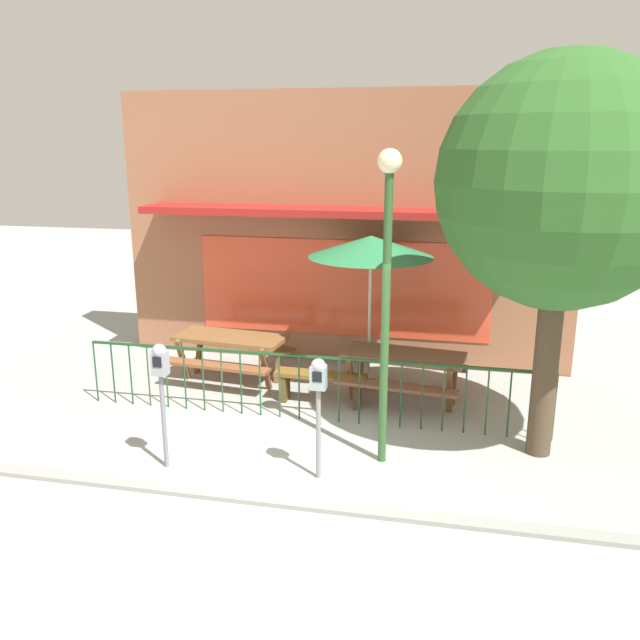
# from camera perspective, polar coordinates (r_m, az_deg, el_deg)

# --- Properties ---
(ground) EXTENTS (40.00, 40.00, 0.00)m
(ground) POSITION_cam_1_polar(r_m,az_deg,el_deg) (7.93, -4.03, -13.97)
(ground) COLOR #989E99
(pub_storefront) EXTENTS (7.90, 1.34, 4.69)m
(pub_storefront) POSITION_cam_1_polar(r_m,az_deg,el_deg) (11.61, 2.15, 7.80)
(pub_storefront) COLOR brown
(pub_storefront) RESTS_ON ground
(patio_fence_front) EXTENTS (6.66, 0.04, 0.97)m
(patio_fence_front) POSITION_cam_1_polar(r_m,az_deg,el_deg) (9.29, -0.97, -4.86)
(patio_fence_front) COLOR #194320
(patio_fence_front) RESTS_ON ground
(picnic_table_left) EXTENTS (1.94, 1.56, 0.79)m
(picnic_table_left) POSITION_cam_1_polar(r_m,az_deg,el_deg) (10.89, -7.76, -2.19)
(picnic_table_left) COLOR brown
(picnic_table_left) RESTS_ON ground
(picnic_table_right) EXTENTS (1.95, 1.57, 0.79)m
(picnic_table_right) POSITION_cam_1_polar(r_m,az_deg,el_deg) (10.01, 7.25, -3.77)
(picnic_table_right) COLOR brown
(picnic_table_right) RESTS_ON ground
(patio_umbrella) EXTENTS (1.94, 1.94, 2.45)m
(patio_umbrella) POSITION_cam_1_polar(r_m,az_deg,el_deg) (10.23, 4.43, 6.30)
(patio_umbrella) COLOR black
(patio_umbrella) RESTS_ON ground
(patio_bench) EXTENTS (1.41, 0.38, 0.48)m
(patio_bench) POSITION_cam_1_polar(r_m,az_deg,el_deg) (9.96, 0.06, -5.33)
(patio_bench) COLOR brown
(patio_bench) RESTS_ON ground
(parking_meter_near) EXTENTS (0.18, 0.17, 1.58)m
(parking_meter_near) POSITION_cam_1_polar(r_m,az_deg,el_deg) (8.01, -13.64, -4.49)
(parking_meter_near) COLOR slate
(parking_meter_near) RESTS_ON ground
(parking_meter_far) EXTENTS (0.18, 0.17, 1.49)m
(parking_meter_far) POSITION_cam_1_polar(r_m,az_deg,el_deg) (7.55, -0.14, -5.81)
(parking_meter_far) COLOR gray
(parking_meter_far) RESTS_ON ground
(street_tree) EXTENTS (2.94, 2.94, 4.87)m
(street_tree) POSITION_cam_1_polar(r_m,az_deg,el_deg) (8.19, 20.33, 10.94)
(street_tree) COLOR #493827
(street_tree) RESTS_ON ground
(street_lamp) EXTENTS (0.28, 0.28, 3.79)m
(street_lamp) POSITION_cam_1_polar(r_m,az_deg,el_deg) (7.64, 5.82, 4.79)
(street_lamp) COLOR #2C5227
(street_lamp) RESTS_ON ground
(curb_edge) EXTENTS (11.06, 0.20, 0.11)m
(curb_edge) POSITION_cam_1_polar(r_m,az_deg,el_deg) (7.59, -4.90, -15.42)
(curb_edge) COLOR gray
(curb_edge) RESTS_ON ground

